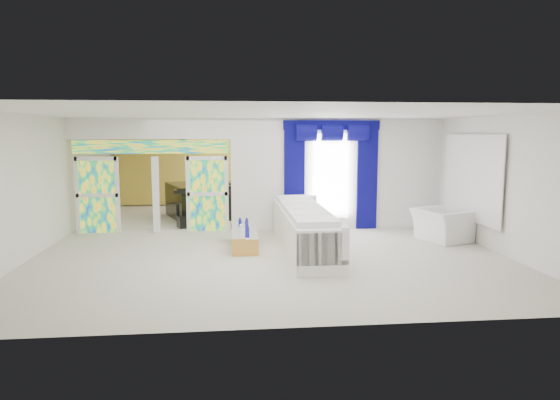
{
  "coord_description": "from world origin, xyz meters",
  "views": [
    {
      "loc": [
        -0.86,
        -12.4,
        2.6
      ],
      "look_at": [
        0.3,
        -1.2,
        1.1
      ],
      "focal_mm": 32.12,
      "sensor_mm": 36.0,
      "label": 1
    }
  ],
  "objects": [
    {
      "name": "stained_panel_left",
      "position": [
        -4.28,
        1.0,
        1.0
      ],
      "size": [
        0.95,
        0.04,
        2.0
      ],
      "primitive_type": "cube",
      "color": "#994C3F",
      "rests_on": "ground"
    },
    {
      "name": "dividing_wall",
      "position": [
        2.15,
        1.0,
        1.5
      ],
      "size": [
        5.7,
        0.18,
        3.0
      ],
      "primitive_type": "cube",
      "color": "white",
      "rests_on": "ground"
    },
    {
      "name": "blue_pelmet",
      "position": [
        1.9,
        0.87,
        2.82
      ],
      "size": [
        2.6,
        0.12,
        0.25
      ],
      "primitive_type": "cube",
      "color": "#070346",
      "rests_on": "dividing_wall"
    },
    {
      "name": "coffee_table",
      "position": [
        -0.52,
        -1.11,
        0.19
      ],
      "size": [
        0.58,
        1.73,
        0.38
      ],
      "primitive_type": "cube",
      "rotation": [
        0.0,
        0.0,
        0.0
      ],
      "color": "#C88E3E",
      "rests_on": "ground"
    },
    {
      "name": "white_sofa",
      "position": [
        0.83,
        -1.41,
        0.43
      ],
      "size": [
        0.98,
        4.55,
        0.87
      ],
      "primitive_type": "cube",
      "rotation": [
        0.0,
        0.0,
        0.0
      ],
      "color": "white",
      "rests_on": "ground"
    },
    {
      "name": "gold_curtains",
      "position": [
        0.0,
        5.9,
        1.5
      ],
      "size": [
        9.7,
        0.12,
        2.9
      ],
      "primitive_type": "cube",
      "color": "gold",
      "rests_on": "ground"
    },
    {
      "name": "chandelier",
      "position": [
        -2.3,
        3.4,
        2.65
      ],
      "size": [
        0.6,
        0.6,
        0.6
      ],
      "primitive_type": "sphere",
      "color": "gold",
      "rests_on": "ceiling"
    },
    {
      "name": "armchair",
      "position": [
        4.29,
        -0.91,
        0.39
      ],
      "size": [
        1.38,
        1.48,
        0.78
      ],
      "primitive_type": "imported",
      "rotation": [
        0.0,
        0.0,
        1.9
      ],
      "color": "white",
      "rests_on": "ground"
    },
    {
      "name": "console_table",
      "position": [
        1.58,
        0.55,
        0.2
      ],
      "size": [
        1.2,
        0.44,
        0.39
      ],
      "primitive_type": "cube",
      "rotation": [
        0.0,
        0.0,
        0.06
      ],
      "color": "white",
      "rests_on": "ground"
    },
    {
      "name": "tv_console",
      "position": [
        -4.61,
        3.2,
        0.37
      ],
      "size": [
        0.54,
        0.5,
        0.74
      ],
      "primitive_type": "cube",
      "rotation": [
        0.0,
        0.0,
        -0.09
      ],
      "color": "tan",
      "rests_on": "ground"
    },
    {
      "name": "window_pane",
      "position": [
        1.9,
        0.9,
        1.45
      ],
      "size": [
        1.0,
        0.02,
        2.3
      ],
      "primitive_type": "cube",
      "color": "white",
      "rests_on": "dividing_wall"
    },
    {
      "name": "wall_mirror",
      "position": [
        4.94,
        -1.0,
        1.55
      ],
      "size": [
        0.04,
        2.7,
        1.9
      ],
      "primitive_type": "cube",
      "color": "white",
      "rests_on": "ground"
    },
    {
      "name": "stained_panel_right",
      "position": [
        -1.42,
        1.0,
        1.0
      ],
      "size": [
        0.95,
        0.04,
        2.0
      ],
      "primitive_type": "cube",
      "color": "#994C3F",
      "rests_on": "ground"
    },
    {
      "name": "grand_piano",
      "position": [
        -1.81,
        3.21,
        0.52
      ],
      "size": [
        2.19,
        2.49,
        1.05
      ],
      "primitive_type": "cube",
      "rotation": [
        0.0,
        0.0,
        0.34
      ],
      "color": "black",
      "rests_on": "ground"
    },
    {
      "name": "table_lamp",
      "position": [
        1.28,
        0.55,
        0.68
      ],
      "size": [
        0.36,
        0.36,
        0.58
      ],
      "primitive_type": "cylinder",
      "color": "silver",
      "rests_on": "console_table"
    },
    {
      "name": "floor",
      "position": [
        0.0,
        0.0,
        0.0
      ],
      "size": [
        12.0,
        12.0,
        0.0
      ],
      "primitive_type": "plane",
      "color": "#B7AF9E",
      "rests_on": "ground"
    },
    {
      "name": "blue_drape_left",
      "position": [
        0.9,
        0.87,
        1.4
      ],
      "size": [
        0.55,
        0.1,
        2.8
      ],
      "primitive_type": "cube",
      "color": "#070346",
      "rests_on": "ground"
    },
    {
      "name": "stained_transom",
      "position": [
        -2.85,
        1.0,
        2.25
      ],
      "size": [
        4.0,
        0.05,
        0.35
      ],
      "primitive_type": "cube",
      "color": "#994C3F",
      "rests_on": "dividing_header"
    },
    {
      "name": "dividing_header",
      "position": [
        -2.85,
        1.0,
        2.73
      ],
      "size": [
        4.3,
        0.18,
        0.55
      ],
      "primitive_type": "cube",
      "color": "white",
      "rests_on": "dividing_wall"
    },
    {
      "name": "piano_bench",
      "position": [
        -1.81,
        1.61,
        0.16
      ],
      "size": [
        1.03,
        0.68,
        0.32
      ],
      "primitive_type": "cube",
      "rotation": [
        0.0,
        0.0,
        0.34
      ],
      "color": "black",
      "rests_on": "ground"
    },
    {
      "name": "decanters",
      "position": [
        -0.52,
        -1.15,
        0.47
      ],
      "size": [
        0.23,
        1.22,
        0.25
      ],
      "color": "#161596",
      "rests_on": "coffee_table"
    },
    {
      "name": "blue_drape_right",
      "position": [
        2.9,
        0.87,
        1.4
      ],
      "size": [
        0.55,
        0.1,
        2.8
      ],
      "primitive_type": "cube",
      "color": "#070346",
      "rests_on": "ground"
    }
  ]
}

